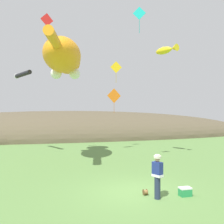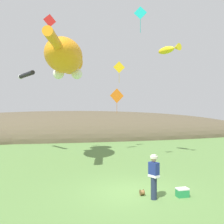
# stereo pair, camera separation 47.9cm
# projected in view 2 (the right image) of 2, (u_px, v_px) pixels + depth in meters

# --- Properties ---
(ground_plane) EXTENTS (120.00, 120.00, 0.00)m
(ground_plane) POSITION_uv_depth(u_px,v_px,m) (132.00, 193.00, 10.76)
(ground_plane) COLOR #5B8442
(distant_hill_ridge) EXTENTS (58.92, 16.12, 7.46)m
(distant_hill_ridge) POSITION_uv_depth(u_px,v_px,m) (66.00, 137.00, 35.40)
(distant_hill_ridge) COLOR brown
(distant_hill_ridge) RESTS_ON ground
(festival_attendant) EXTENTS (0.41, 0.49, 1.77)m
(festival_attendant) POSITION_uv_depth(u_px,v_px,m) (154.00, 175.00, 9.92)
(festival_attendant) COLOR #232D47
(festival_attendant) RESTS_ON ground
(kite_spool) EXTENTS (0.16, 0.25, 0.25)m
(kite_spool) POSITION_uv_depth(u_px,v_px,m) (142.00, 192.00, 10.39)
(kite_spool) COLOR olive
(kite_spool) RESTS_ON ground
(picnic_cooler) EXTENTS (0.50, 0.34, 0.36)m
(picnic_cooler) POSITION_uv_depth(u_px,v_px,m) (182.00, 192.00, 10.23)
(picnic_cooler) COLOR #268C4C
(picnic_cooler) RESTS_ON ground
(kite_giant_cat) EXTENTS (3.49, 9.05, 2.78)m
(kite_giant_cat) POSITION_uv_depth(u_px,v_px,m) (65.00, 58.00, 18.29)
(kite_giant_cat) COLOR orange
(kite_fish_windsock) EXTENTS (1.33, 2.14, 0.64)m
(kite_fish_windsock) POSITION_uv_depth(u_px,v_px,m) (168.00, 50.00, 19.47)
(kite_fish_windsock) COLOR yellow
(kite_tube_streamer) EXTENTS (1.65, 2.93, 0.44)m
(kite_tube_streamer) POSITION_uv_depth(u_px,v_px,m) (26.00, 75.00, 21.38)
(kite_tube_streamer) COLOR black
(kite_diamond_teal) EXTENTS (0.82, 0.34, 1.77)m
(kite_diamond_teal) POSITION_uv_depth(u_px,v_px,m) (140.00, 13.00, 16.63)
(kite_diamond_teal) COLOR #19BFBF
(kite_diamond_red) EXTENTS (1.03, 0.41, 2.00)m
(kite_diamond_red) POSITION_uv_depth(u_px,v_px,m) (50.00, 21.00, 20.55)
(kite_diamond_red) COLOR red
(kite_diamond_gold) EXTENTS (1.11, 0.07, 2.01)m
(kite_diamond_gold) POSITION_uv_depth(u_px,v_px,m) (119.00, 67.00, 23.23)
(kite_diamond_gold) COLOR yellow
(kite_diamond_orange) EXTENTS (1.33, 0.23, 2.25)m
(kite_diamond_orange) POSITION_uv_depth(u_px,v_px,m) (117.00, 96.00, 22.54)
(kite_diamond_orange) COLOR orange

